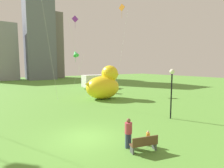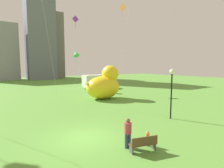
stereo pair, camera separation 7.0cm
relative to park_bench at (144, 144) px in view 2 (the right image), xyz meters
The scene contains 10 objects.
ground_plane 3.98m from the park_bench, 118.68° to the left, with size 140.00×140.00×0.00m, color #5A9738.
park_bench is the anchor object (origin of this frame).
person_adult 1.08m from the park_bench, 115.10° to the left, with size 0.42×0.42×1.72m.
person_child 0.83m from the park_bench, 31.00° to the left, with size 0.22×0.22×0.90m.
giant_inflatable_duck 15.90m from the park_bench, 67.44° to the left, with size 5.75×3.69×4.77m.
lamppost 7.52m from the park_bench, 26.94° to the left, with size 0.44×0.44×4.42m.
box_truck 27.39m from the park_bench, 67.42° to the left, with size 6.20×2.51×2.85m.
kite_orange 25.55m from the park_bench, 57.08° to the left, with size 1.70×2.11×15.26m.
kite_purple 28.06m from the park_bench, 76.66° to the left, with size 2.48×1.68×13.96m.
kite_green 26.60m from the park_bench, 76.64° to the left, with size 2.58×2.79×7.86m.
Camera 2 is at (-4.44, -10.10, 4.67)m, focal length 27.74 mm.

